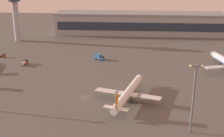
% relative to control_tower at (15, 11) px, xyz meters
% --- Properties ---
extents(ground_plane, '(416.00, 416.00, 0.00)m').
position_rel_control_tower_xyz_m(ground_plane, '(62.57, -91.75, -21.05)').
color(ground_plane, '#56544F').
extents(terminal_building, '(129.12, 22.40, 16.40)m').
position_rel_control_tower_xyz_m(terminal_building, '(87.11, 27.86, -12.95)').
color(terminal_building, '#9EA3AD').
rests_on(terminal_building, ground).
extents(control_tower, '(8.00, 8.00, 36.33)m').
position_rel_control_tower_xyz_m(control_tower, '(0.00, 0.00, 0.00)').
color(control_tower, '#A8A8B2').
rests_on(control_tower, ground).
extents(airplane_mid_apron, '(27.80, 35.39, 9.25)m').
position_rel_control_tower_xyz_m(airplane_mid_apron, '(80.52, -93.96, -17.55)').
color(airplane_mid_apron, silver).
rests_on(airplane_mid_apron, ground).
extents(catering_truck, '(6.08, 4.80, 3.05)m').
position_rel_control_tower_xyz_m(catering_truck, '(62.82, -39.79, -19.47)').
color(catering_truck, '#3372BF').
rests_on(catering_truck, ground).
extents(fuel_truck, '(2.70, 6.41, 2.35)m').
position_rel_control_tower_xyz_m(fuel_truck, '(22.16, -51.73, -19.68)').
color(fuel_truck, '#D85919').
rests_on(fuel_truck, ground).
extents(pushback_tug, '(3.09, 1.82, 2.05)m').
position_rel_control_tower_xyz_m(pushback_tug, '(5.18, -39.11, -19.98)').
color(pushback_tug, '#D85919').
rests_on(pushback_tug, ground).
extents(apron_light_east, '(4.80, 0.90, 24.69)m').
position_rel_control_tower_xyz_m(apron_light_east, '(102.25, -117.25, -6.87)').
color(apron_light_east, slate).
rests_on(apron_light_east, ground).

